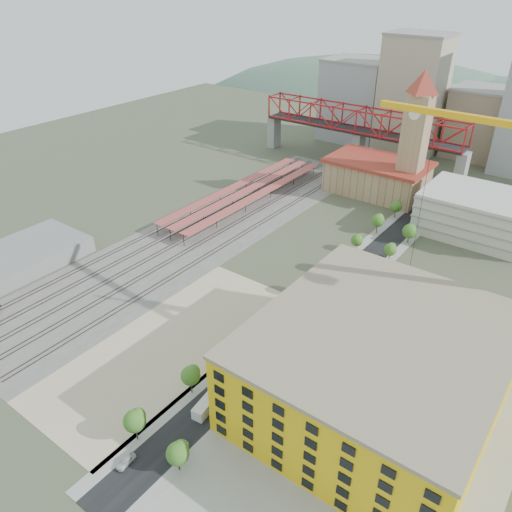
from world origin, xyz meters
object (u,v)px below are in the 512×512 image
Objects in this scene: site_trailer_a at (209,402)px; car_0 at (126,462)px; clock_tower at (416,127)px; site_trailer_b at (267,349)px; site_trailer_c at (263,352)px; construction_building at (377,368)px; site_trailer_d at (307,313)px.

car_0 is at bearing -106.17° from site_trailer_a.
clock_tower is at bearing 86.45° from site_trailer_a.
clock_tower is 104.58m from site_trailer_b.
site_trailer_c is (0.00, 18.64, 0.13)m from site_trailer_a.
construction_building is 50.11m from car_0.
car_0 is (-3.00, -19.31, -0.58)m from site_trailer_a.
car_0 is at bearing -125.99° from construction_building.
clock_tower is at bearing 80.94° from site_trailer_d.
site_trailer_a is at bearing -86.21° from clock_tower.
site_trailer_a is 0.90× the size of site_trailer_c.
clock_tower is 107.36m from construction_building.
site_trailer_a is 37.38m from site_trailer_d.
site_trailer_a is 2.31× the size of car_0.
site_trailer_a reaches higher than car_0.
clock_tower reaches higher than site_trailer_a.
site_trailer_a is at bearing -104.22° from site_trailer_b.
car_0 is at bearing -109.30° from site_trailer_c.
site_trailer_d is at bearing 75.22° from site_trailer_c.
site_trailer_b is 39.41m from car_0.
site_trailer_b is (8.00, -100.63, -27.31)m from clock_tower.
clock_tower is at bearing 108.78° from construction_building.
site_trailer_a is at bearing -104.56° from site_trailer_d.
site_trailer_a is 1.02× the size of site_trailer_d.
construction_building is 4.92× the size of site_trailer_c.
clock_tower reaches higher than car_0.
clock_tower reaches higher than site_trailer_c.
site_trailer_c is (-26.00, -1.98, -8.00)m from construction_building.
clock_tower is at bearing 80.33° from site_trailer_b.
site_trailer_c is at bearing 83.17° from car_0.
car_0 is at bearing -87.95° from clock_tower.
clock_tower is 5.60× the size of site_trailer_a.
site_trailer_c is 38.07m from car_0.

